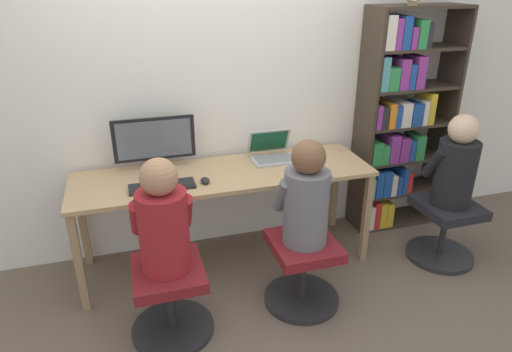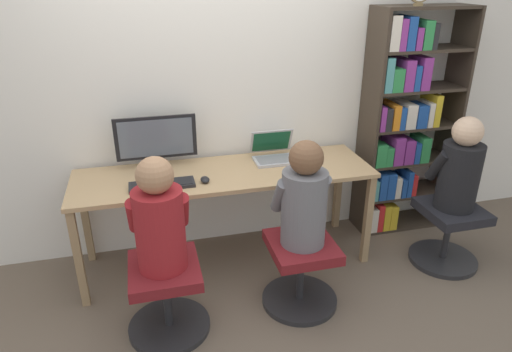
{
  "view_description": "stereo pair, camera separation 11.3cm",
  "coord_description": "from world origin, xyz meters",
  "px_view_note": "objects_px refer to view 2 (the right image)",
  "views": [
    {
      "loc": [
        -0.63,
        -2.6,
        2.06
      ],
      "look_at": [
        0.19,
        0.15,
        0.77
      ],
      "focal_mm": 32.0,
      "sensor_mm": 36.0,
      "label": 1
    },
    {
      "loc": [
        -0.53,
        -2.63,
        2.06
      ],
      "look_at": [
        0.19,
        0.15,
        0.77
      ],
      "focal_mm": 32.0,
      "sensor_mm": 36.0,
      "label": 2
    }
  ],
  "objects_px": {
    "person_at_monitor": "(159,220)",
    "office_chair_side": "(448,232)",
    "person_near_shelf": "(460,168)",
    "office_chair_right": "(301,270)",
    "desktop_monitor": "(156,141)",
    "laptop": "(275,154)",
    "keyboard": "(162,185)",
    "person_at_laptop": "(304,199)",
    "bookshelf": "(402,127)",
    "office_chair_left": "(167,295)"
  },
  "relations": [
    {
      "from": "desktop_monitor",
      "to": "keyboard",
      "type": "bearing_deg",
      "value": -89.57
    },
    {
      "from": "office_chair_left",
      "to": "laptop",
      "type": "bearing_deg",
      "value": 40.82
    },
    {
      "from": "office_chair_left",
      "to": "person_near_shelf",
      "type": "bearing_deg",
      "value": 5.93
    },
    {
      "from": "desktop_monitor",
      "to": "person_at_monitor",
      "type": "height_order",
      "value": "person_at_monitor"
    },
    {
      "from": "laptop",
      "to": "person_at_monitor",
      "type": "relative_size",
      "value": 0.48
    },
    {
      "from": "office_chair_right",
      "to": "person_near_shelf",
      "type": "distance_m",
      "value": 1.35
    },
    {
      "from": "office_chair_right",
      "to": "person_at_laptop",
      "type": "relative_size",
      "value": 0.74
    },
    {
      "from": "laptop",
      "to": "bookshelf",
      "type": "bearing_deg",
      "value": 1.23
    },
    {
      "from": "keyboard",
      "to": "person_at_laptop",
      "type": "height_order",
      "value": "person_at_laptop"
    },
    {
      "from": "desktop_monitor",
      "to": "person_at_laptop",
      "type": "bearing_deg",
      "value": -43.91
    },
    {
      "from": "person_near_shelf",
      "to": "keyboard",
      "type": "bearing_deg",
      "value": 171.88
    },
    {
      "from": "desktop_monitor",
      "to": "keyboard",
      "type": "relative_size",
      "value": 1.33
    },
    {
      "from": "desktop_monitor",
      "to": "person_at_laptop",
      "type": "xyz_separation_m",
      "value": [
        0.83,
        -0.8,
        -0.17
      ]
    },
    {
      "from": "office_chair_right",
      "to": "office_chair_side",
      "type": "height_order",
      "value": "same"
    },
    {
      "from": "keyboard",
      "to": "person_at_laptop",
      "type": "bearing_deg",
      "value": -29.64
    },
    {
      "from": "bookshelf",
      "to": "person_near_shelf",
      "type": "relative_size",
      "value": 2.67
    },
    {
      "from": "person_near_shelf",
      "to": "office_chair_right",
      "type": "bearing_deg",
      "value": -171.65
    },
    {
      "from": "desktop_monitor",
      "to": "laptop",
      "type": "distance_m",
      "value": 0.88
    },
    {
      "from": "keyboard",
      "to": "desktop_monitor",
      "type": "bearing_deg",
      "value": 90.43
    },
    {
      "from": "desktop_monitor",
      "to": "person_at_monitor",
      "type": "bearing_deg",
      "value": -93.1
    },
    {
      "from": "laptop",
      "to": "person_near_shelf",
      "type": "xyz_separation_m",
      "value": [
        1.2,
        -0.57,
        -0.01
      ]
    },
    {
      "from": "office_chair_right",
      "to": "office_chair_side",
      "type": "relative_size",
      "value": 1.0
    },
    {
      "from": "keyboard",
      "to": "office_chair_right",
      "type": "relative_size",
      "value": 0.85
    },
    {
      "from": "desktop_monitor",
      "to": "office_chair_right",
      "type": "bearing_deg",
      "value": -44.07
    },
    {
      "from": "office_chair_left",
      "to": "office_chair_right",
      "type": "bearing_deg",
      "value": 2.48
    },
    {
      "from": "keyboard",
      "to": "office_chair_left",
      "type": "relative_size",
      "value": 0.85
    },
    {
      "from": "laptop",
      "to": "person_at_monitor",
      "type": "bearing_deg",
      "value": -139.34
    },
    {
      "from": "keyboard",
      "to": "person_near_shelf",
      "type": "distance_m",
      "value": 2.09
    },
    {
      "from": "office_chair_left",
      "to": "person_near_shelf",
      "type": "xyz_separation_m",
      "value": [
        2.11,
        0.22,
        0.52
      ]
    },
    {
      "from": "laptop",
      "to": "bookshelf",
      "type": "height_order",
      "value": "bookshelf"
    },
    {
      "from": "office_chair_left",
      "to": "desktop_monitor",
      "type": "bearing_deg",
      "value": 86.92
    },
    {
      "from": "person_at_monitor",
      "to": "person_near_shelf",
      "type": "height_order",
      "value": "person_at_monitor"
    },
    {
      "from": "bookshelf",
      "to": "person_near_shelf",
      "type": "bearing_deg",
      "value": -77.49
    },
    {
      "from": "office_chair_right",
      "to": "person_at_monitor",
      "type": "bearing_deg",
      "value": -177.82
    },
    {
      "from": "laptop",
      "to": "bookshelf",
      "type": "relative_size",
      "value": 0.18
    },
    {
      "from": "bookshelf",
      "to": "keyboard",
      "type": "bearing_deg",
      "value": -171.36
    },
    {
      "from": "office_chair_right",
      "to": "office_chair_side",
      "type": "xyz_separation_m",
      "value": [
        1.24,
        0.18,
        0.0
      ]
    },
    {
      "from": "desktop_monitor",
      "to": "person_at_monitor",
      "type": "xyz_separation_m",
      "value": [
        -0.05,
        -0.84,
        -0.17
      ]
    },
    {
      "from": "person_at_monitor",
      "to": "office_chair_side",
      "type": "distance_m",
      "value": 2.19
    },
    {
      "from": "person_at_monitor",
      "to": "office_chair_side",
      "type": "relative_size",
      "value": 1.35
    },
    {
      "from": "person_at_monitor",
      "to": "bookshelf",
      "type": "distance_m",
      "value": 2.14
    },
    {
      "from": "office_chair_left",
      "to": "person_at_laptop",
      "type": "distance_m",
      "value": 1.02
    },
    {
      "from": "office_chair_left",
      "to": "person_at_laptop",
      "type": "xyz_separation_m",
      "value": [
        0.88,
        0.04,
        0.52
      ]
    },
    {
      "from": "office_chair_side",
      "to": "person_near_shelf",
      "type": "relative_size",
      "value": 0.74
    },
    {
      "from": "office_chair_right",
      "to": "bookshelf",
      "type": "distance_m",
      "value": 1.5
    },
    {
      "from": "office_chair_right",
      "to": "person_at_laptop",
      "type": "height_order",
      "value": "person_at_laptop"
    },
    {
      "from": "office_chair_right",
      "to": "office_chair_side",
      "type": "bearing_deg",
      "value": 8.14
    },
    {
      "from": "office_chair_side",
      "to": "office_chair_left",
      "type": "bearing_deg",
      "value": -174.19
    },
    {
      "from": "person_at_laptop",
      "to": "bookshelf",
      "type": "distance_m",
      "value": 1.35
    },
    {
      "from": "desktop_monitor",
      "to": "laptop",
      "type": "bearing_deg",
      "value": -3.84
    }
  ]
}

